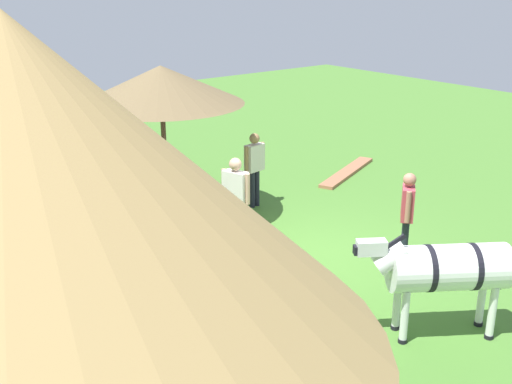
# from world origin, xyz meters

# --- Properties ---
(ground_plane) EXTENTS (36.00, 36.00, 0.00)m
(ground_plane) POSITION_xyz_m (0.00, 0.00, 0.00)
(ground_plane) COLOR #43722B
(thatched_hut) EXTENTS (5.93, 5.93, 4.62)m
(thatched_hut) POSITION_xyz_m (-2.83, 5.80, 2.48)
(thatched_hut) COLOR beige
(thatched_hut) RESTS_ON ground_plane
(shade_umbrella) EXTENTS (3.25, 3.25, 3.17)m
(shade_umbrella) POSITION_xyz_m (3.14, 1.12, 2.80)
(shade_umbrella) COLOR #522F27
(shade_umbrella) RESTS_ON ground_plane
(patio_dining_table) EXTENTS (1.77, 1.30, 0.74)m
(patio_dining_table) POSITION_xyz_m (3.14, 1.12, 0.67)
(patio_dining_table) COLOR silver
(patio_dining_table) RESTS_ON ground_plane
(patio_chair_east_end) EXTENTS (0.58, 0.59, 0.90)m
(patio_chair_east_end) POSITION_xyz_m (1.96, 1.75, 0.52)
(patio_chair_east_end) COLOR white
(patio_chair_east_end) RESTS_ON ground_plane
(patio_chair_west_end) EXTENTS (0.60, 0.60, 0.90)m
(patio_chair_west_end) POSITION_xyz_m (2.38, 0.03, 0.52)
(patio_chair_west_end) COLOR white
(patio_chair_west_end) RESTS_ON ground_plane
(patio_chair_near_hut) EXTENTS (0.58, 0.59, 0.90)m
(patio_chair_near_hut) POSITION_xyz_m (4.32, 0.50, 0.52)
(patio_chair_near_hut) COLOR white
(patio_chair_near_hut) RESTS_ON ground_plane
(patio_chair_near_lawn) EXTENTS (0.60, 0.59, 0.90)m
(patio_chair_near_lawn) POSITION_xyz_m (3.89, 2.23, 0.52)
(patio_chair_near_lawn) COLOR silver
(patio_chair_near_lawn) RESTS_ON ground_plane
(guest_beside_umbrella) EXTENTS (0.59, 0.35, 1.72)m
(guest_beside_umbrella) POSITION_xyz_m (1.17, 0.81, 1.03)
(guest_beside_umbrella) COLOR black
(guest_beside_umbrella) RESTS_ON ground_plane
(guest_behind_table) EXTENTS (0.27, 0.58, 1.64)m
(guest_behind_table) POSITION_xyz_m (2.63, -0.77, 0.99)
(guest_behind_table) COLOR black
(guest_behind_table) RESTS_ON ground_plane
(standing_watcher) EXTENTS (0.44, 0.48, 1.65)m
(standing_watcher) POSITION_xyz_m (-1.22, -1.09, 0.99)
(standing_watcher) COLOR black
(standing_watcher) RESTS_ON ground_plane
(zebra_nearest_camera) EXTENTS (1.28, 2.06, 1.50)m
(zebra_nearest_camera) POSITION_xyz_m (1.22, 3.47, 0.96)
(zebra_nearest_camera) COLOR silver
(zebra_nearest_camera) RESTS_ON ground_plane
(zebra_by_umbrella) EXTENTS (1.51, 2.00, 1.56)m
(zebra_by_umbrella) POSITION_xyz_m (-3.05, 0.38, 1.02)
(zebra_by_umbrella) COLOR silver
(zebra_by_umbrella) RESTS_ON ground_plane
(brick_patio_kerb) EXTENTS (1.40, 2.73, 0.08)m
(brick_patio_kerb) POSITION_xyz_m (3.03, -4.10, 0.04)
(brick_patio_kerb) COLOR #985F42
(brick_patio_kerb) RESTS_ON ground_plane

